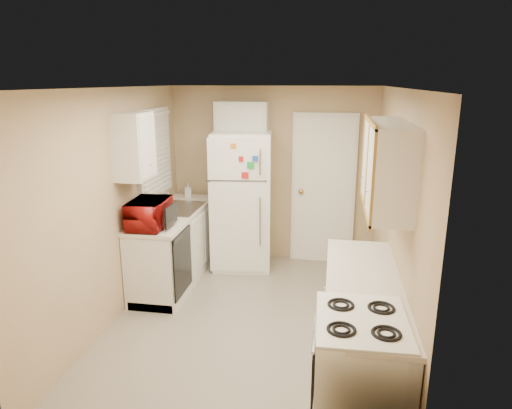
# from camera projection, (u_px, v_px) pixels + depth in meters

# --- Properties ---
(floor) EXTENTS (3.80, 3.80, 0.00)m
(floor) POSITION_uv_depth(u_px,v_px,m) (248.00, 321.00, 4.83)
(floor) COLOR #A99F8C
(floor) RESTS_ON ground
(ceiling) EXTENTS (3.80, 3.80, 0.00)m
(ceiling) POSITION_uv_depth(u_px,v_px,m) (247.00, 88.00, 4.20)
(ceiling) COLOR white
(ceiling) RESTS_ON floor
(wall_left) EXTENTS (3.80, 3.80, 0.00)m
(wall_left) POSITION_uv_depth(u_px,v_px,m) (115.00, 206.00, 4.74)
(wall_left) COLOR tan
(wall_left) RESTS_ON floor
(wall_right) EXTENTS (3.80, 3.80, 0.00)m
(wall_right) POSITION_uv_depth(u_px,v_px,m) (394.00, 220.00, 4.29)
(wall_right) COLOR tan
(wall_right) RESTS_ON floor
(wall_back) EXTENTS (2.80, 2.80, 0.00)m
(wall_back) POSITION_uv_depth(u_px,v_px,m) (273.00, 175.00, 6.32)
(wall_back) COLOR tan
(wall_back) RESTS_ON floor
(wall_front) EXTENTS (2.80, 2.80, 0.00)m
(wall_front) POSITION_uv_depth(u_px,v_px,m) (189.00, 301.00, 2.70)
(wall_front) COLOR tan
(wall_front) RESTS_ON floor
(left_counter) EXTENTS (0.60, 1.80, 0.90)m
(left_counter) POSITION_uv_depth(u_px,v_px,m) (175.00, 246.00, 5.74)
(left_counter) COLOR silver
(left_counter) RESTS_ON floor
(dishwasher) EXTENTS (0.03, 0.58, 0.72)m
(dishwasher) POSITION_uv_depth(u_px,v_px,m) (182.00, 263.00, 5.11)
(dishwasher) COLOR black
(dishwasher) RESTS_ON floor
(sink) EXTENTS (0.54, 0.74, 0.16)m
(sink) POSITION_uv_depth(u_px,v_px,m) (178.00, 212.00, 5.78)
(sink) COLOR gray
(sink) RESTS_ON left_counter
(microwave) EXTENTS (0.57, 0.33, 0.37)m
(microwave) POSITION_uv_depth(u_px,v_px,m) (149.00, 214.00, 5.00)
(microwave) COLOR maroon
(microwave) RESTS_ON left_counter
(soap_bottle) EXTENTS (0.11, 0.11, 0.19)m
(soap_bottle) POSITION_uv_depth(u_px,v_px,m) (188.00, 190.00, 6.31)
(soap_bottle) COLOR beige
(soap_bottle) RESTS_ON left_counter
(window_blinds) EXTENTS (0.10, 0.98, 1.08)m
(window_blinds) POSITION_uv_depth(u_px,v_px,m) (155.00, 153.00, 5.62)
(window_blinds) COLOR silver
(window_blinds) RESTS_ON wall_left
(upper_cabinet_left) EXTENTS (0.30, 0.45, 0.70)m
(upper_cabinet_left) POSITION_uv_depth(u_px,v_px,m) (134.00, 146.00, 4.77)
(upper_cabinet_left) COLOR silver
(upper_cabinet_left) RESTS_ON wall_left
(refrigerator) EXTENTS (0.83, 0.81, 1.83)m
(refrigerator) POSITION_uv_depth(u_px,v_px,m) (243.00, 200.00, 6.10)
(refrigerator) COLOR white
(refrigerator) RESTS_ON floor
(cabinet_over_fridge) EXTENTS (0.70, 0.30, 0.40)m
(cabinet_over_fridge) POSITION_uv_depth(u_px,v_px,m) (242.00, 117.00, 6.03)
(cabinet_over_fridge) COLOR silver
(cabinet_over_fridge) RESTS_ON wall_back
(interior_door) EXTENTS (0.86, 0.06, 2.08)m
(interior_door) POSITION_uv_depth(u_px,v_px,m) (323.00, 190.00, 6.22)
(interior_door) COLOR white
(interior_door) RESTS_ON floor
(right_counter) EXTENTS (0.60, 2.00, 0.90)m
(right_counter) POSITION_uv_depth(u_px,v_px,m) (361.00, 332.00, 3.77)
(right_counter) COLOR silver
(right_counter) RESTS_ON floor
(stove) EXTENTS (0.63, 0.77, 0.91)m
(stove) POSITION_uv_depth(u_px,v_px,m) (358.00, 378.00, 3.19)
(stove) COLOR white
(stove) RESTS_ON floor
(upper_cabinet_right) EXTENTS (0.30, 1.20, 0.70)m
(upper_cabinet_right) POSITION_uv_depth(u_px,v_px,m) (388.00, 166.00, 3.68)
(upper_cabinet_right) COLOR silver
(upper_cabinet_right) RESTS_ON wall_right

